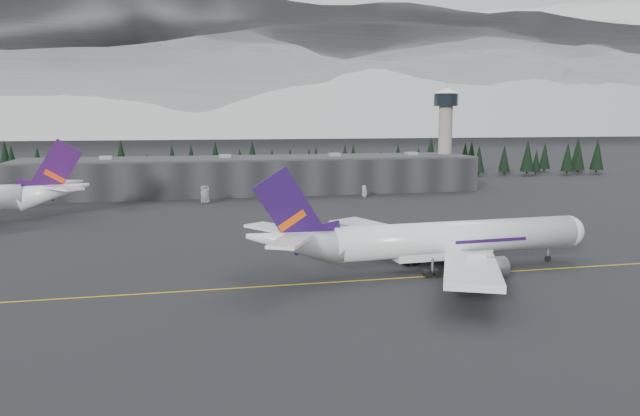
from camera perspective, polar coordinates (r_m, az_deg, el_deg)
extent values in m
plane|color=black|center=(104.33, 2.51, -6.43)|extent=(1400.00, 1400.00, 0.00)
cube|color=gold|center=(102.47, 2.82, -6.70)|extent=(400.00, 0.40, 0.02)
cube|color=black|center=(224.78, -6.10, 2.96)|extent=(160.00, 30.00, 12.00)
cube|color=#333335|center=(224.29, -6.13, 4.56)|extent=(160.00, 30.00, 0.60)
cylinder|color=gray|center=(247.56, 11.35, 5.65)|extent=(5.20, 5.20, 32.00)
cylinder|color=black|center=(247.44, 11.46, 9.64)|extent=(9.20, 9.20, 4.50)
cone|color=silver|center=(247.56, 11.49, 10.44)|extent=(10.00, 10.00, 2.00)
cube|color=black|center=(261.30, -7.11, 4.00)|extent=(360.00, 20.00, 15.00)
cylinder|color=silver|center=(112.71, 12.46, -2.68)|extent=(45.84, 8.28, 5.95)
sphere|color=silver|center=(125.11, 21.68, -2.00)|extent=(5.95, 5.95, 5.95)
cone|color=silver|center=(101.90, -2.42, -3.12)|extent=(16.94, 6.79, 8.61)
cube|color=silver|center=(124.08, 6.63, -2.29)|extent=(21.08, 27.90, 2.54)
cylinder|color=gray|center=(121.96, 10.19, -3.36)|extent=(6.63, 4.09, 3.77)
cube|color=silver|center=(97.09, 13.66, -5.42)|extent=(18.95, 28.52, 2.54)
cylinder|color=gray|center=(105.00, 14.99, -5.39)|extent=(6.63, 4.09, 3.77)
cube|color=#240E45|center=(100.92, -2.71, -0.32)|extent=(12.56, 1.14, 14.76)
cube|color=#D6470C|center=(101.19, -2.59, -1.15)|extent=(4.86, 0.80, 3.64)
cube|color=silver|center=(106.92, -4.21, -1.84)|extent=(9.67, 11.58, 0.50)
cube|color=silver|center=(95.51, -2.73, -3.04)|extent=(8.93, 11.74, 0.50)
cylinder|color=black|center=(123.48, 20.12, -3.92)|extent=(0.50, 0.50, 2.97)
cylinder|color=black|center=(114.37, 8.26, -4.44)|extent=(0.50, 0.50, 2.97)
cylinder|color=black|center=(106.53, 10.24, -5.42)|extent=(0.50, 0.50, 2.97)
cone|color=white|center=(179.27, -23.13, 1.39)|extent=(19.52, 9.38, 9.69)
cube|color=#340F49|center=(178.73, -23.05, 3.21)|extent=(14.06, 2.64, 16.61)
cube|color=#F0390E|center=(178.87, -23.09, 2.67)|extent=(5.47, 1.42, 4.09)
cube|color=white|center=(172.40, -22.47, 1.70)|extent=(11.56, 12.73, 0.56)
cube|color=white|center=(185.72, -22.42, 2.13)|extent=(9.17, 13.26, 0.56)
imported|color=silver|center=(197.39, -10.45, 0.63)|extent=(2.75, 5.76, 1.58)
imported|color=silver|center=(210.04, 4.10, 1.17)|extent=(4.39, 3.16, 1.39)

